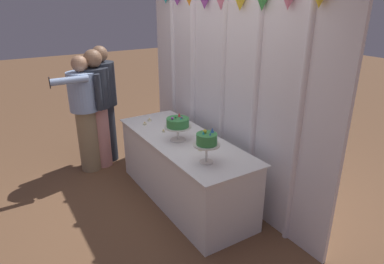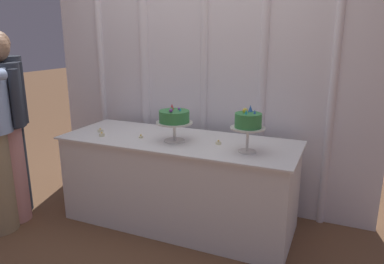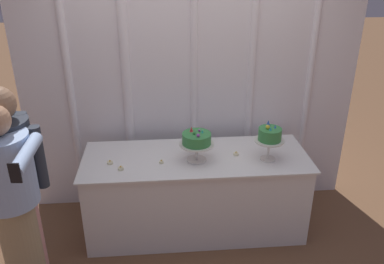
{
  "view_description": "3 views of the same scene",
  "coord_description": "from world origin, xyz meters",
  "px_view_note": "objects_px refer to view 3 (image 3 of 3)",
  "views": [
    {
      "loc": [
        3.04,
        -1.66,
        2.24
      ],
      "look_at": [
        0.07,
        0.17,
        0.86
      ],
      "focal_mm": 31.83,
      "sensor_mm": 36.0,
      "label": 1
    },
    {
      "loc": [
        1.26,
        -2.52,
        1.61
      ],
      "look_at": [
        0.09,
        0.19,
        0.82
      ],
      "focal_mm": 33.77,
      "sensor_mm": 36.0,
      "label": 2
    },
    {
      "loc": [
        -0.3,
        -3.02,
        2.46
      ],
      "look_at": [
        -0.03,
        0.1,
        1.01
      ],
      "focal_mm": 37.58,
      "sensor_mm": 36.0,
      "label": 3
    }
  ],
  "objects_px": {
    "cake_display_nearleft": "(197,140)",
    "tealight_far_right": "(236,154)",
    "tealight_near_left": "(121,169)",
    "guest_man_dark_suit": "(15,184)",
    "guest_man_pink_jacket": "(3,175)",
    "cake_table": "(196,193)",
    "cake_display_nearright": "(270,136)",
    "tealight_near_right": "(161,162)",
    "guest_girl_blue_dress": "(12,203)",
    "tealight_far_left": "(110,163)"
  },
  "relations": [
    {
      "from": "tealight_near_right",
      "to": "tealight_far_right",
      "type": "distance_m",
      "value": 0.67
    },
    {
      "from": "cake_table",
      "to": "cake_display_nearright",
      "type": "relative_size",
      "value": 5.78
    },
    {
      "from": "cake_table",
      "to": "tealight_near_left",
      "type": "distance_m",
      "value": 0.78
    },
    {
      "from": "guest_man_dark_suit",
      "to": "guest_girl_blue_dress",
      "type": "xyz_separation_m",
      "value": [
        0.03,
        -0.19,
        -0.04
      ]
    },
    {
      "from": "cake_display_nearright",
      "to": "guest_man_pink_jacket",
      "type": "distance_m",
      "value": 2.14
    },
    {
      "from": "guest_man_pink_jacket",
      "to": "cake_table",
      "type": "bearing_deg",
      "value": 15.08
    },
    {
      "from": "tealight_near_left",
      "to": "guest_man_dark_suit",
      "type": "bearing_deg",
      "value": -153.66
    },
    {
      "from": "cake_display_nearright",
      "to": "tealight_near_left",
      "type": "xyz_separation_m",
      "value": [
        -1.26,
        -0.07,
        -0.21
      ]
    },
    {
      "from": "cake_display_nearleft",
      "to": "tealight_far_left",
      "type": "height_order",
      "value": "cake_display_nearleft"
    },
    {
      "from": "tealight_far_right",
      "to": "guest_man_dark_suit",
      "type": "height_order",
      "value": "guest_man_dark_suit"
    },
    {
      "from": "cake_display_nearleft",
      "to": "guest_man_dark_suit",
      "type": "relative_size",
      "value": 0.19
    },
    {
      "from": "tealight_near_left",
      "to": "tealight_near_right",
      "type": "bearing_deg",
      "value": 14.24
    },
    {
      "from": "cake_display_nearright",
      "to": "guest_girl_blue_dress",
      "type": "height_order",
      "value": "guest_girl_blue_dress"
    },
    {
      "from": "tealight_far_left",
      "to": "tealight_near_left",
      "type": "distance_m",
      "value": 0.15
    },
    {
      "from": "cake_table",
      "to": "tealight_near_right",
      "type": "relative_size",
      "value": 52.07
    },
    {
      "from": "guest_man_pink_jacket",
      "to": "cake_display_nearleft",
      "type": "bearing_deg",
      "value": 12.58
    },
    {
      "from": "cake_display_nearright",
      "to": "tealight_far_left",
      "type": "height_order",
      "value": "cake_display_nearright"
    },
    {
      "from": "tealight_near_left",
      "to": "guest_man_pink_jacket",
      "type": "height_order",
      "value": "guest_man_pink_jacket"
    },
    {
      "from": "guest_girl_blue_dress",
      "to": "tealight_near_right",
      "type": "bearing_deg",
      "value": 31.42
    },
    {
      "from": "guest_girl_blue_dress",
      "to": "tealight_near_left",
      "type": "bearing_deg",
      "value": 38.14
    },
    {
      "from": "tealight_far_left",
      "to": "guest_man_dark_suit",
      "type": "bearing_deg",
      "value": -143.11
    },
    {
      "from": "tealight_near_left",
      "to": "tealight_near_right",
      "type": "xyz_separation_m",
      "value": [
        0.34,
        0.09,
        -0.0
      ]
    },
    {
      "from": "tealight_near_right",
      "to": "guest_man_pink_jacket",
      "type": "distance_m",
      "value": 1.24
    },
    {
      "from": "tealight_far_left",
      "to": "guest_man_dark_suit",
      "type": "xyz_separation_m",
      "value": [
        -0.62,
        -0.47,
        0.12
      ]
    },
    {
      "from": "tealight_near_right",
      "to": "guest_girl_blue_dress",
      "type": "height_order",
      "value": "guest_girl_blue_dress"
    },
    {
      "from": "tealight_near_left",
      "to": "guest_girl_blue_dress",
      "type": "relative_size",
      "value": 0.03
    },
    {
      "from": "tealight_near_right",
      "to": "tealight_far_right",
      "type": "height_order",
      "value": "tealight_far_right"
    },
    {
      "from": "guest_man_dark_suit",
      "to": "guest_girl_blue_dress",
      "type": "relative_size",
      "value": 1.04
    },
    {
      "from": "tealight_far_right",
      "to": "tealight_near_left",
      "type": "bearing_deg",
      "value": -170.23
    },
    {
      "from": "cake_display_nearright",
      "to": "tealight_far_left",
      "type": "xyz_separation_m",
      "value": [
        -1.36,
        0.04,
        -0.22
      ]
    },
    {
      "from": "tealight_far_right",
      "to": "guest_girl_blue_dress",
      "type": "distance_m",
      "value": 1.84
    },
    {
      "from": "guest_man_pink_jacket",
      "to": "guest_man_dark_suit",
      "type": "relative_size",
      "value": 1.01
    },
    {
      "from": "cake_display_nearleft",
      "to": "tealight_near_right",
      "type": "bearing_deg",
      "value": -175.65
    },
    {
      "from": "cake_display_nearleft",
      "to": "tealight_near_left",
      "type": "distance_m",
      "value": 0.68
    },
    {
      "from": "guest_man_dark_suit",
      "to": "guest_girl_blue_dress",
      "type": "height_order",
      "value": "guest_man_dark_suit"
    },
    {
      "from": "tealight_near_left",
      "to": "tealight_far_right",
      "type": "relative_size",
      "value": 1.02
    },
    {
      "from": "cake_table",
      "to": "tealight_near_left",
      "type": "xyz_separation_m",
      "value": [
        -0.64,
        -0.18,
        0.39
      ]
    },
    {
      "from": "tealight_far_left",
      "to": "tealight_near_left",
      "type": "relative_size",
      "value": 1.07
    },
    {
      "from": "tealight_near_left",
      "to": "cake_display_nearright",
      "type": "bearing_deg",
      "value": 3.2
    },
    {
      "from": "cake_display_nearleft",
      "to": "guest_girl_blue_dress",
      "type": "bearing_deg",
      "value": -154.02
    },
    {
      "from": "cake_table",
      "to": "tealight_near_right",
      "type": "bearing_deg",
      "value": -163.24
    },
    {
      "from": "cake_display_nearleft",
      "to": "cake_display_nearright",
      "type": "height_order",
      "value": "cake_display_nearright"
    },
    {
      "from": "cake_display_nearright",
      "to": "tealight_near_left",
      "type": "bearing_deg",
      "value": -176.8
    },
    {
      "from": "guest_man_pink_jacket",
      "to": "tealight_near_left",
      "type": "bearing_deg",
      "value": 14.81
    },
    {
      "from": "tealight_far_left",
      "to": "cake_table",
      "type": "bearing_deg",
      "value": 5.21
    },
    {
      "from": "cake_table",
      "to": "cake_display_nearleft",
      "type": "height_order",
      "value": "cake_display_nearleft"
    },
    {
      "from": "cake_table",
      "to": "cake_display_nearleft",
      "type": "distance_m",
      "value": 0.58
    },
    {
      "from": "cake_display_nearleft",
      "to": "tealight_near_right",
      "type": "distance_m",
      "value": 0.36
    },
    {
      "from": "cake_display_nearleft",
      "to": "tealight_far_right",
      "type": "distance_m",
      "value": 0.4
    },
    {
      "from": "tealight_near_right",
      "to": "tealight_far_left",
      "type": "bearing_deg",
      "value": 176.85
    }
  ]
}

